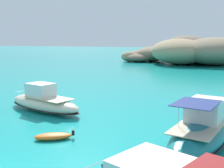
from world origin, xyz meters
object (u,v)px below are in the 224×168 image
at_px(islet_small, 146,55).
at_px(dinghy_tender, 53,136).
at_px(islet_large, 199,52).
at_px(motorboat_cream, 44,102).
at_px(motorboat_teal, 203,130).

xyz_separation_m(islet_small, dinghy_tender, (6.49, -69.47, -1.64)).
relative_size(islet_large, motorboat_cream, 3.55).
xyz_separation_m(islet_small, motorboat_cream, (1.78, -62.62, -0.97)).
distance_m(islet_small, dinghy_tender, 69.79).
height_order(islet_small, motorboat_teal, islet_small).
bearing_deg(motorboat_cream, islet_small, 91.63).
xyz_separation_m(motorboat_cream, dinghy_tender, (4.71, -6.84, -0.68)).
bearing_deg(motorboat_teal, dinghy_tender, -169.34).
height_order(islet_large, dinghy_tender, islet_large).
distance_m(motorboat_cream, dinghy_tender, 8.34).
bearing_deg(dinghy_tender, motorboat_teal, 10.66).
xyz_separation_m(islet_large, islet_small, (-15.04, 2.95, -1.26)).
xyz_separation_m(motorboat_teal, dinghy_tender, (-9.98, -1.88, -0.80)).
xyz_separation_m(motorboat_cream, motorboat_teal, (14.69, -4.97, 0.12)).
bearing_deg(motorboat_teal, motorboat_cream, 161.31).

